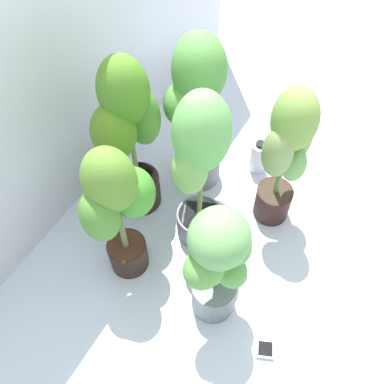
% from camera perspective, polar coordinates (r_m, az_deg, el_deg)
% --- Properties ---
extents(ground_plane, '(8.00, 8.00, 0.00)m').
position_cam_1_polar(ground_plane, '(2.30, 3.85, -7.24)').
color(ground_plane, silver).
rests_on(ground_plane, ground).
extents(mylar_back_wall, '(3.20, 0.01, 2.00)m').
position_cam_1_polar(mylar_back_wall, '(1.92, -19.14, 19.46)').
color(mylar_back_wall, silver).
rests_on(mylar_back_wall, ground).
extents(potted_plant_front_right, '(0.34, 0.28, 0.88)m').
position_cam_1_polar(potted_plant_front_right, '(2.04, 12.39, 5.19)').
color(potted_plant_front_right, '#351C1B').
rests_on(potted_plant_front_right, ground).
extents(potted_plant_center, '(0.34, 0.34, 0.97)m').
position_cam_1_polar(potted_plant_center, '(1.87, 0.93, 3.53)').
color(potted_plant_center, slate).
rests_on(potted_plant_center, ground).
extents(potted_plant_back_right, '(0.36, 0.32, 0.95)m').
position_cam_1_polar(potted_plant_back_right, '(2.14, 0.53, 11.22)').
color(potted_plant_back_right, slate).
rests_on(potted_plant_back_right, ground).
extents(potted_plant_back_center, '(0.42, 0.30, 0.97)m').
position_cam_1_polar(potted_plant_back_center, '(2.03, -8.33, 7.91)').
color(potted_plant_back_center, '#30211E').
rests_on(potted_plant_back_center, ground).
extents(potted_plant_front_left, '(0.37, 0.30, 0.76)m').
position_cam_1_polar(potted_plant_front_left, '(1.75, 3.50, -9.16)').
color(potted_plant_front_left, slate).
rests_on(potted_plant_front_left, ground).
extents(potted_plant_back_left, '(0.41, 0.28, 0.86)m').
position_cam_1_polar(potted_plant_back_left, '(1.83, -9.82, -1.82)').
color(potted_plant_back_left, '#30211A').
rests_on(potted_plant_back_left, ground).
extents(hygrometer_box, '(0.10, 0.10, 0.03)m').
position_cam_1_polar(hygrometer_box, '(2.10, 9.63, -19.82)').
color(hygrometer_box, white).
rests_on(hygrometer_box, ground).
extents(nutrient_bottle, '(0.09, 0.09, 0.22)m').
position_cam_1_polar(nutrient_bottle, '(2.53, 8.74, 4.62)').
color(nutrient_bottle, white).
rests_on(nutrient_bottle, ground).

